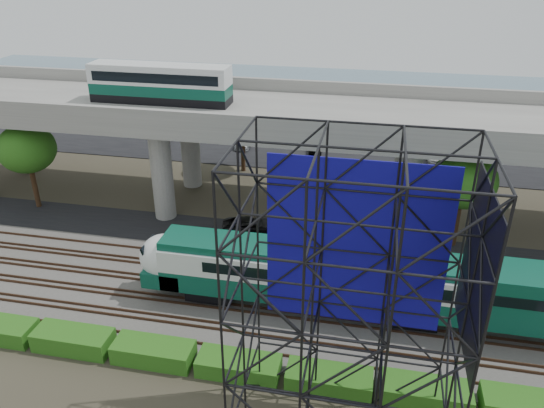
# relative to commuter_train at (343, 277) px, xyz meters

# --- Properties ---
(ground) EXTENTS (140.00, 140.00, 0.00)m
(ground) POSITION_rel_commuter_train_xyz_m (-6.10, -2.00, -2.88)
(ground) COLOR #474233
(ground) RESTS_ON ground
(ballast_bed) EXTENTS (90.00, 12.00, 0.20)m
(ballast_bed) POSITION_rel_commuter_train_xyz_m (-6.10, 0.00, -2.78)
(ballast_bed) COLOR slate
(ballast_bed) RESTS_ON ground
(service_road) EXTENTS (90.00, 5.00, 0.08)m
(service_road) POSITION_rel_commuter_train_xyz_m (-6.10, 8.50, -2.84)
(service_road) COLOR black
(service_road) RESTS_ON ground
(parking_lot) EXTENTS (90.00, 18.00, 0.08)m
(parking_lot) POSITION_rel_commuter_train_xyz_m (-6.10, 32.00, -2.84)
(parking_lot) COLOR black
(parking_lot) RESTS_ON ground
(harbor_water) EXTENTS (140.00, 40.00, 0.03)m
(harbor_water) POSITION_rel_commuter_train_xyz_m (-6.10, 54.00, -2.87)
(harbor_water) COLOR slate
(harbor_water) RESTS_ON ground
(rail_tracks) EXTENTS (90.00, 9.52, 0.16)m
(rail_tracks) POSITION_rel_commuter_train_xyz_m (-6.10, -0.00, -2.60)
(rail_tracks) COLOR #472D1E
(rail_tracks) RESTS_ON ballast_bed
(commuter_train) EXTENTS (29.30, 3.06, 4.30)m
(commuter_train) POSITION_rel_commuter_train_xyz_m (0.00, 0.00, 0.00)
(commuter_train) COLOR black
(commuter_train) RESTS_ON rail_tracks
(overpass) EXTENTS (80.00, 12.00, 12.40)m
(overpass) POSITION_rel_commuter_train_xyz_m (-6.90, 14.00, 5.33)
(overpass) COLOR #9E9B93
(overpass) RESTS_ON ground
(scaffold_tower) EXTENTS (9.36, 6.36, 15.00)m
(scaffold_tower) POSITION_rel_commuter_train_xyz_m (0.76, -9.98, 4.59)
(scaffold_tower) COLOR black
(scaffold_tower) RESTS_ON ground
(hedge_strip) EXTENTS (34.60, 1.80, 1.20)m
(hedge_strip) POSITION_rel_commuter_train_xyz_m (-5.09, -6.30, -2.32)
(hedge_strip) COLOR #245A14
(hedge_strip) RESTS_ON ground
(trees) EXTENTS (40.94, 16.94, 7.69)m
(trees) POSITION_rel_commuter_train_xyz_m (-10.77, 14.17, 2.69)
(trees) COLOR #382314
(trees) RESTS_ON ground
(suv) EXTENTS (4.83, 3.01, 1.25)m
(suv) POSITION_rel_commuter_train_xyz_m (-8.26, 9.22, -2.18)
(suv) COLOR black
(suv) RESTS_ON service_road
(parked_cars) EXTENTS (35.04, 9.50, 1.30)m
(parked_cars) POSITION_rel_commuter_train_xyz_m (-4.80, 31.40, -2.20)
(parked_cars) COLOR silver
(parked_cars) RESTS_ON parking_lot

